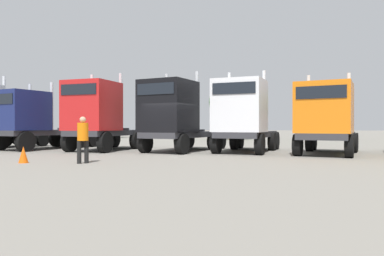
% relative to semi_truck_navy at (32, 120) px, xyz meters
% --- Properties ---
extents(ground, '(200.00, 200.00, 0.00)m').
position_rel_semi_truck_navy_xyz_m(ground, '(8.64, -1.43, -1.77)').
color(ground, gray).
extents(semi_truck_navy, '(4.08, 6.83, 3.96)m').
position_rel_semi_truck_navy_xyz_m(semi_truck_navy, '(0.00, 0.00, 0.00)').
color(semi_truck_navy, '#333338').
rests_on(semi_truck_navy, ground).
extents(semi_truck_red, '(3.12, 6.00, 4.38)m').
position_rel_semi_truck_navy_xyz_m(semi_truck_red, '(4.34, -0.18, 0.21)').
color(semi_truck_red, '#333338').
rests_on(semi_truck_red, ground).
extents(semi_truck_black, '(3.92, 6.46, 4.33)m').
position_rel_semi_truck_navy_xyz_m(semi_truck_black, '(8.65, 0.00, 0.17)').
color(semi_truck_black, '#333338').
rests_on(semi_truck_black, ground).
extents(semi_truck_white, '(3.41, 6.07, 4.31)m').
position_rel_semi_truck_navy_xyz_m(semi_truck_white, '(12.25, 0.30, 0.16)').
color(semi_truck_white, '#333338').
rests_on(semi_truck_white, ground).
extents(semi_truck_orange, '(3.81, 6.14, 3.98)m').
position_rel_semi_truck_navy_xyz_m(semi_truck_orange, '(16.24, -0.22, 0.03)').
color(semi_truck_orange, '#333338').
rests_on(semi_truck_orange, ground).
extents(visitor_in_hivis, '(0.56, 0.56, 1.75)m').
position_rel_semi_truck_navy_xyz_m(visitor_in_hivis, '(6.91, -6.30, -0.76)').
color(visitor_in_hivis, black).
rests_on(visitor_in_hivis, ground).
extents(traffic_cone_mid, '(0.36, 0.36, 0.63)m').
position_rel_semi_truck_navy_xyz_m(traffic_cone_mid, '(4.63, -6.65, -1.46)').
color(traffic_cone_mid, '#F2590C').
rests_on(traffic_cone_mid, ground).
extents(oak_far_left, '(3.49, 3.49, 5.65)m').
position_rel_semi_truck_navy_xyz_m(oak_far_left, '(-5.10, 19.75, 2.11)').
color(oak_far_left, '#4C3823').
rests_on(oak_far_left, ground).
extents(oak_far_centre, '(4.30, 4.30, 5.95)m').
position_rel_semi_truck_navy_xyz_m(oak_far_centre, '(9.45, 17.79, 2.02)').
color(oak_far_centre, '#4C3823').
rests_on(oak_far_centre, ground).
extents(oak_far_right, '(3.20, 3.20, 5.27)m').
position_rel_semi_truck_navy_xyz_m(oak_far_right, '(19.12, 20.62, 1.88)').
color(oak_far_right, '#4C3823').
rests_on(oak_far_right, ground).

